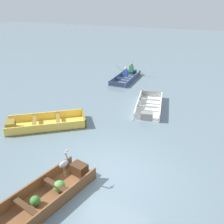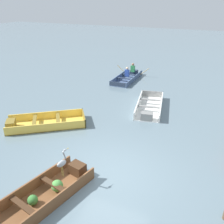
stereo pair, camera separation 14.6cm
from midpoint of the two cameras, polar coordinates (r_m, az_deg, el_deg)
ground_plane at (r=8.13m, az=-0.84°, el=-14.27°), size 80.00×80.00×0.00m
dinghy_wooden_brown_foreground at (r=7.50m, az=-14.60°, el=-17.83°), size 1.82×3.50×0.39m
skiff_white_near_moored at (r=12.55m, az=8.84°, el=1.10°), size 1.72×3.26×0.38m
skiff_yellow_far_moored at (r=11.25m, az=-15.15°, el=-2.46°), size 3.41×2.93×0.38m
rowboat_slate_blue_with_crew at (r=17.21m, az=3.93°, el=8.09°), size 2.37×3.30×0.88m
heron_on_dinghy at (r=7.34m, az=-10.80°, el=-11.27°), size 0.22×0.45×0.84m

